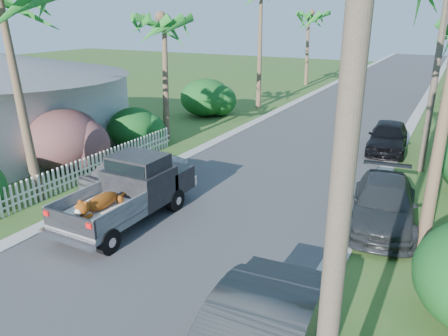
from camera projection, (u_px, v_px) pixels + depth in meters
The scene contains 17 objects.
ground at pixel (109, 296), 10.33m from camera, with size 120.00×120.00×0.00m, color #365B22.
road at pixel (352, 108), 31.08m from camera, with size 8.00×100.00×0.02m, color #38383A.
curb_left at pixel (295, 102), 33.00m from camera, with size 0.60×100.00×0.06m, color #A5A39E.
curb_right at pixel (417, 114), 29.15m from camera, with size 0.60×100.00×0.06m, color #A5A39E.
pickup_truck at pixel (134, 188), 14.05m from camera, with size 1.98×5.12×2.06m.
parked_car_rm at pixel (383, 204), 13.67m from camera, with size 1.92×4.72×1.37m, color #2B2E30.
parked_car_rf at pixel (388, 137), 21.01m from camera, with size 1.72×4.28×1.46m, color black.
parked_car_ln at pixel (138, 171), 16.34m from camera, with size 1.82×4.52×1.54m, color #A5A7AC.
palm_l_b at pixel (163, 18), 21.30m from camera, with size 4.40×4.40×7.40m.
palm_l_d at pixel (309, 13), 39.33m from camera, with size 4.40×4.40×7.70m.
shrub_l_b at pixel (65, 140), 18.38m from camera, with size 3.00×3.30×2.60m, color #A61753.
shrub_l_c at pixel (134, 128), 21.62m from camera, with size 2.40×2.64×2.00m, color #154C1A.
shrub_l_d at pixel (206, 97), 28.46m from camera, with size 3.20×3.52×2.40m, color #154C1A.
picket_fence at pixel (89, 168), 17.42m from camera, with size 0.10×11.00×1.00m, color white.
house_left at pixel (2, 105), 21.27m from camera, with size 9.00×8.00×4.60m.
utility_pole_a at pixel (342, 183), 4.64m from camera, with size 1.60×0.26×9.00m.
utility_pole_b at pixel (438, 60), 17.09m from camera, with size 1.60×0.26×9.00m.
Camera 1 is at (6.55, -6.40, 6.29)m, focal length 35.00 mm.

